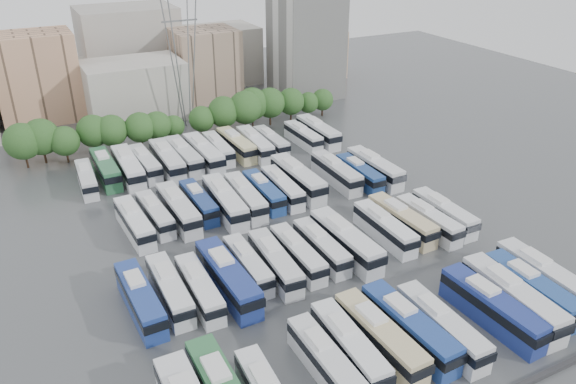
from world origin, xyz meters
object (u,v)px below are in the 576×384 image
bus_r2_s12 (360,173)px  bus_r2_s13 (375,168)px  bus_r0_s8 (441,326)px  bus_r3_s6 (204,153)px  bus_r3_s9 (255,144)px  bus_r2_s2 (155,214)px  bus_r2_s9 (298,178)px  bus_r2_s11 (336,172)px  bus_r1_s6 (298,254)px  bus_r1_s3 (228,277)px  bus_r2_s4 (199,202)px  bus_r0_s4 (325,361)px  bus_r1_s5 (275,262)px  bus_r0_s11 (512,298)px  bus_r3_s2 (128,167)px  bus_r0_s5 (349,346)px  bus_r1_s12 (428,220)px  bus_r2_s1 (134,223)px  bus_r0_s6 (380,337)px  bus_r1_s11 (402,220)px  bus_r2_s3 (178,209)px  bus_r3_s3 (145,163)px  electricity_pylon (181,34)px  bus_r3_s0 (87,179)px  bus_r1_s1 (170,289)px  bus_r3_s13 (318,132)px  bus_r1_s10 (385,228)px  bus_r3_s4 (167,160)px  bus_r1_s8 (346,241)px  apartment_tower (306,40)px  bus_r0_s10 (492,308)px  bus_r0_s13 (544,276)px  bus_r3_s7 (218,148)px  bus_r3_s12 (303,136)px  bus_r0_s7 (409,327)px  bus_r2_s5 (225,201)px  bus_r3_s1 (106,168)px  bus_r0_s12 (531,289)px  bus_r1_s4 (248,265)px  bus_r1_s2 (199,288)px  bus_r3_s5 (184,156)px  bus_r1_s13 (444,213)px  bus_r2_s8 (282,187)px

bus_r2_s12 → bus_r2_s13: size_ratio=0.89×
bus_r0_s8 → bus_r3_s6: (-6.60, 54.02, 0.19)m
bus_r2_s13 → bus_r3_s9: (-13.32, 18.64, -0.04)m
bus_r2_s2 → bus_r2_s9: 23.02m
bus_r2_s11 → bus_r1_s6: bearing=-131.8°
bus_r1_s3 → bus_r2_s2: bus_r1_s3 is taller
bus_r2_s4 → bus_r0_s4: bearing=-90.8°
bus_r1_s5 → bus_r2_s12: size_ratio=1.06×
bus_r0_s11 → bus_r2_s9: bearing=102.4°
bus_r3_s2 → bus_r0_s5: bearing=-79.2°
bus_r1_s3 → bus_r1_s12: (29.77, 0.52, -0.31)m
bus_r0_s11 → bus_r2_s11: bus_r0_s11 is taller
bus_r1_s6 → bus_r0_s5: bearing=-100.8°
bus_r2_s1 → bus_r0_s6: bearing=-67.2°
bus_r1_s11 → bus_r3_s6: bus_r3_s6 is taller
bus_r2_s3 → bus_r3_s3: 18.49m
electricity_pylon → bus_r3_s0: 35.84m
bus_r1_s1 → bus_r3_s13: bus_r3_s13 is taller
bus_r1_s10 → bus_r3_s4: size_ratio=0.89×
bus_r1_s8 → bus_r3_s2: bus_r3_s2 is taller
apartment_tower → bus_r3_s2: 57.46m
bus_r0_s10 → bus_r2_s3: bearing=119.8°
bus_r0_s13 → bus_r3_s7: 57.86m
bus_r0_s11 → bus_r3_s12: size_ratio=1.21×
apartment_tower → bus_r0_s7: size_ratio=1.99×
bus_r3_s6 → bus_r0_s6: bearing=-91.4°
bus_r2_s11 → bus_r2_s12: bearing=-26.2°
bus_r0_s5 → bus_r2_s4: size_ratio=1.07×
bus_r1_s6 → bus_r1_s12: bus_r1_s12 is taller
bus_r2_s1 → bus_r3_s7: bearing=42.7°
bus_r1_s12 → bus_r2_s5: size_ratio=0.86×
apartment_tower → bus_r0_s13: 82.92m
bus_r1_s6 → bus_r2_s9: 21.21m
bus_r3_s1 → bus_r3_s4: bearing=-9.1°
bus_r0_s12 → bus_r2_s12: 35.08m
bus_r2_s9 → apartment_tower: bearing=59.3°
electricity_pylon → bus_r2_s5: electricity_pylon is taller
bus_r2_s3 → bus_r3_s9: (19.81, 17.74, -0.04)m
bus_r1_s3 → bus_r2_s3: (-0.08, 18.93, -0.12)m
bus_r2_s12 → bus_r3_s6: bearing=137.7°
bus_r1_s4 → bus_r3_s6: 35.15m
bus_r0_s13 → bus_r2_s1: size_ratio=1.07×
bus_r0_s7 → bus_r1_s6: (-3.50, 17.56, -0.25)m
bus_r1_s2 → bus_r2_s11: bearing=33.8°
bus_r3_s5 → bus_r2_s2: bearing=-121.0°
bus_r3_s9 → bus_r1_s1: bearing=-124.5°
bus_r0_s6 → bus_r1_s13: 28.88m
bus_r1_s10 → bus_r2_s8: (-6.74, 17.27, -0.04)m
bus_r1_s11 → bus_r3_s6: (-16.52, 34.40, 0.20)m
bus_r0_s8 → bus_r2_s4: bearing=109.7°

